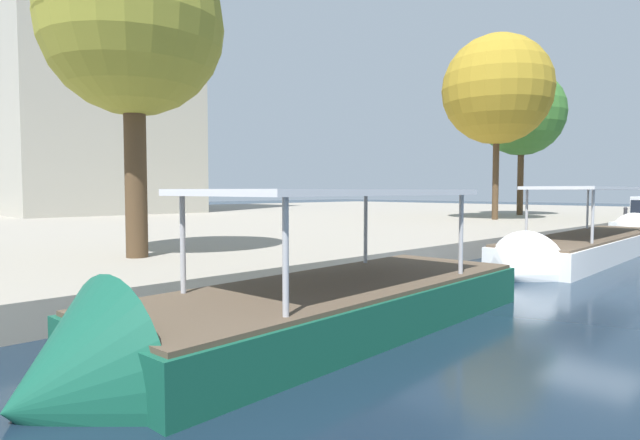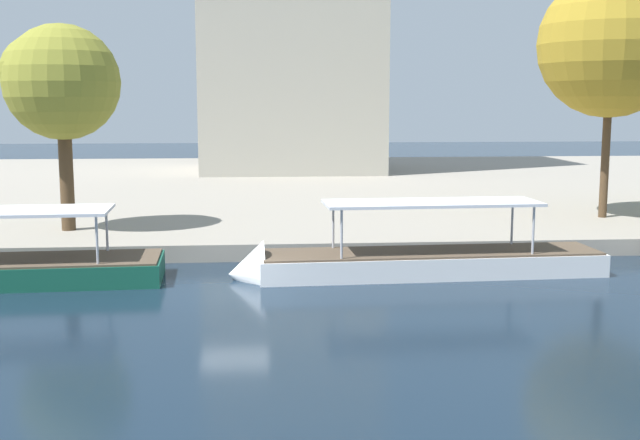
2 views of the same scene
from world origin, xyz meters
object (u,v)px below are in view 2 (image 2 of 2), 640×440
Objects in this scene: tour_boat_1 at (1,276)px; tree_0 at (613,43)px; tree_1 at (61,82)px; tour_boat_2 at (406,266)px.

tree_0 is at bearing -162.30° from tour_boat_1.
tour_boat_1 is at bearing -94.51° from tree_1.
tree_1 is at bearing -97.21° from tour_boat_1.
tour_boat_1 is 15.86m from tour_boat_2.
tour_boat_2 is at bearing -28.28° from tree_1.
tree_1 is (-28.19, -2.33, -2.13)m from tree_0.
tour_boat_2 is 18.83m from tree_1.
tour_boat_1 is 0.88× the size of tree_0.
tree_1 reaches higher than tour_boat_2.
tour_boat_2 is 1.17× the size of tree_0.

